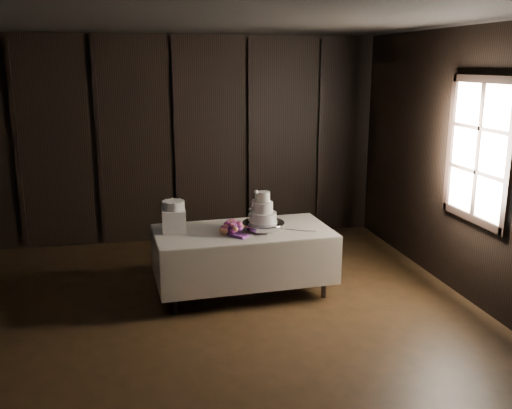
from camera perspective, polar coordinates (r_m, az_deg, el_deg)
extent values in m
cube|color=black|center=(5.56, -4.63, -14.20)|extent=(6.04, 7.04, 0.04)
cube|color=black|center=(4.92, -5.36, 18.79)|extent=(6.04, 7.04, 0.04)
cube|color=black|center=(8.48, -7.99, 6.38)|extent=(6.04, 0.04, 3.04)
cube|color=black|center=(6.16, 24.13, 2.45)|extent=(0.04, 7.04, 3.04)
cube|color=black|center=(6.51, 21.38, 5.05)|extent=(0.06, 1.16, 1.56)
cube|color=beige|center=(6.48, -1.30, -2.60)|extent=(2.03, 1.13, 0.01)
cube|color=white|center=(6.60, -1.28, -5.93)|extent=(1.87, 1.01, 0.71)
cylinder|color=silver|center=(6.46, 0.74, -2.18)|extent=(0.54, 0.54, 0.09)
cylinder|color=white|center=(6.43, 0.74, -1.29)|extent=(0.30, 0.30, 0.12)
cylinder|color=white|center=(6.40, 0.74, -0.26)|extent=(0.22, 0.22, 0.12)
cylinder|color=white|center=(6.37, 0.75, 0.77)|extent=(0.15, 0.15, 0.12)
cube|color=white|center=(6.46, -8.21, -1.59)|extent=(0.27, 0.27, 0.25)
cylinder|color=white|center=(6.41, -8.27, -0.09)|extent=(0.33, 0.33, 0.10)
cube|color=silver|center=(6.46, 4.04, -2.58)|extent=(0.33, 0.21, 0.01)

